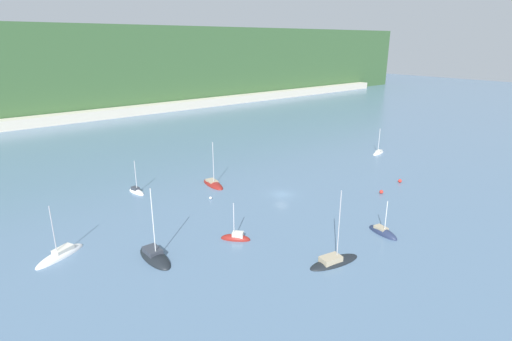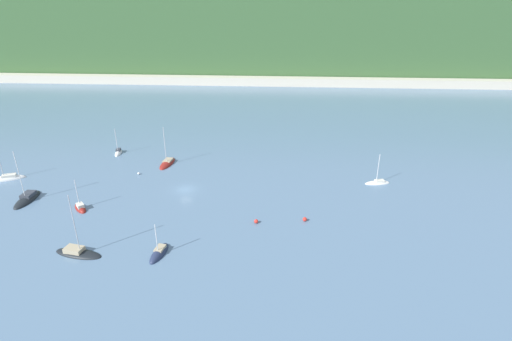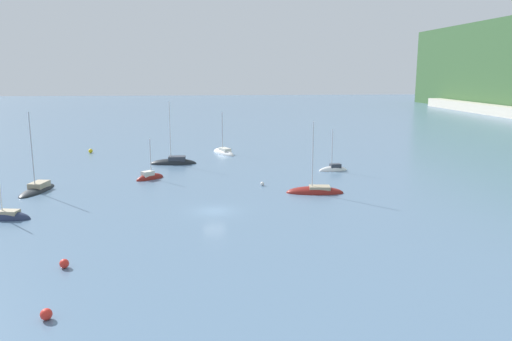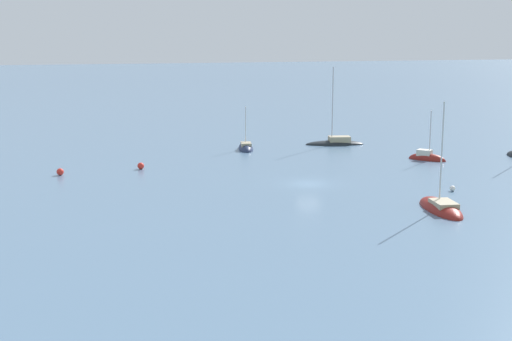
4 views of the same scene
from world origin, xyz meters
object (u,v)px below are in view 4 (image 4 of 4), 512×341
(sailboat_5, at_px, (427,159))
(mooring_buoy_1, at_px, (141,166))
(sailboat_4, at_px, (246,149))
(mooring_buoy_0, at_px, (60,172))
(mooring_buoy_2, at_px, (452,188))
(sailboat_2, at_px, (335,143))
(sailboat_1, at_px, (441,209))

(sailboat_5, distance_m, mooring_buoy_1, 36.04)
(mooring_buoy_1, bearing_deg, sailboat_4, -145.41)
(mooring_buoy_0, relative_size, mooring_buoy_2, 1.40)
(sailboat_2, xyz_separation_m, mooring_buoy_1, (29.23, 11.64, 0.25))
(sailboat_4, xyz_separation_m, mooring_buoy_1, (15.62, 10.77, 0.34))
(sailboat_2, height_order, sailboat_5, sailboat_2)
(sailboat_5, height_order, mooring_buoy_0, sailboat_5)
(mooring_buoy_0, bearing_deg, sailboat_5, 177.60)
(sailboat_2, height_order, sailboat_4, sailboat_2)
(mooring_buoy_0, bearing_deg, mooring_buoy_2, 154.00)
(sailboat_2, height_order, mooring_buoy_0, sailboat_2)
(mooring_buoy_1, relative_size, mooring_buoy_2, 1.38)
(sailboat_5, bearing_deg, sailboat_2, 163.05)
(mooring_buoy_0, relative_size, mooring_buoy_1, 1.01)
(sailboat_1, relative_size, sailboat_5, 1.50)
(sailboat_1, xyz_separation_m, sailboat_2, (-4.79, -38.73, 0.08))
(sailboat_2, bearing_deg, mooring_buoy_2, 101.26)
(sailboat_2, xyz_separation_m, sailboat_4, (13.61, 0.87, -0.09))
(sailboat_4, bearing_deg, mooring_buoy_2, -146.07)
(sailboat_1, bearing_deg, mooring_buoy_2, -30.26)
(mooring_buoy_1, bearing_deg, sailboat_2, -158.30)
(sailboat_1, distance_m, sailboat_4, 38.88)
(sailboat_2, distance_m, mooring_buoy_0, 40.61)
(sailboat_1, relative_size, mooring_buoy_1, 13.53)
(mooring_buoy_2, bearing_deg, mooring_buoy_0, -26.00)
(mooring_buoy_0, xyz_separation_m, mooring_buoy_2, (-38.85, 18.95, -0.12))
(sailboat_1, height_order, sailboat_2, sailboat_2)
(sailboat_4, distance_m, mooring_buoy_0, 27.66)
(sailboat_4, bearing_deg, sailboat_2, -76.67)
(sailboat_4, distance_m, sailboat_5, 24.64)
(sailboat_2, distance_m, sailboat_5, 16.29)
(mooring_buoy_1, distance_m, mooring_buoy_2, 35.88)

